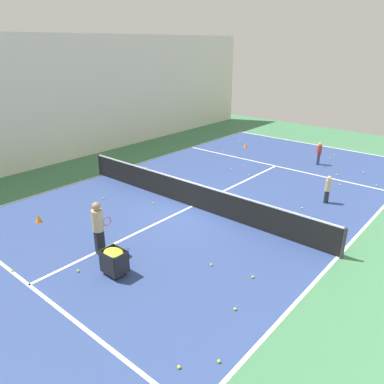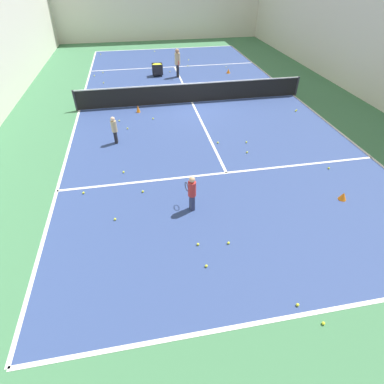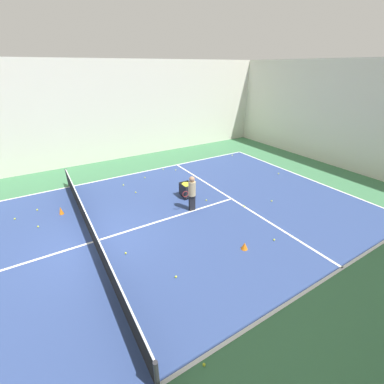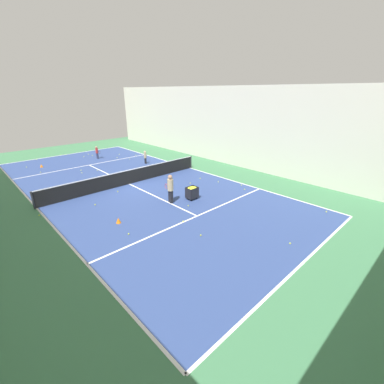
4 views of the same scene
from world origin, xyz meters
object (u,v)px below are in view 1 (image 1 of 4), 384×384
training_cone_0 (38,218)px  training_cone_1 (266,216)px  tennis_net (192,194)px  ball_cart (114,257)px  player_near_baseline (319,152)px  child_midcourt (328,188)px  coach_at_net (98,224)px

training_cone_0 → training_cone_1: 8.06m
tennis_net → ball_cart: bearing=105.5°
tennis_net → player_near_baseline: player_near_baseline is taller
tennis_net → player_near_baseline: (-1.54, -8.28, 0.15)m
child_midcourt → ball_cart: (2.48, 8.54, -0.11)m
training_cone_0 → child_midcourt: bearing=-130.6°
training_cone_1 → tennis_net: bearing=15.0°
coach_at_net → ball_cart: size_ratio=2.19×
player_near_baseline → training_cone_1: player_near_baseline is taller
coach_at_net → child_midcourt: size_ratio=1.47×
player_near_baseline → ball_cart: 13.12m
coach_at_net → ball_cart: (-1.24, 0.45, -0.42)m
child_midcourt → ball_cart: size_ratio=1.49×
coach_at_net → training_cone_0: coach_at_net is taller
player_near_baseline → training_cone_0: size_ratio=4.39×
player_near_baseline → ball_cart: size_ratio=1.56×
coach_at_net → training_cone_0: bearing=97.0°
player_near_baseline → ball_cart: (0.20, 13.11, -0.14)m
coach_at_net → tennis_net: bearing=5.6°
coach_at_net → ball_cart: bearing=-105.6°
tennis_net → child_midcourt: 5.32m
tennis_net → coach_at_net: bearing=91.3°
coach_at_net → child_midcourt: (-3.71, -8.09, -0.30)m
training_cone_0 → tennis_net: bearing=-125.7°
tennis_net → ball_cart: 5.02m
ball_cart → training_cone_0: size_ratio=2.82×
player_near_baseline → training_cone_0: bearing=-32.0°
ball_cart → training_cone_0: 4.63m
player_near_baseline → coach_at_net: (1.44, 12.67, 0.28)m
training_cone_0 → player_near_baseline: bearing=-110.5°
player_near_baseline → training_cone_0: player_near_baseline is taller
training_cone_1 → child_midcourt: bearing=-108.8°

